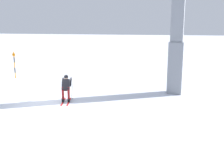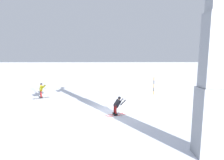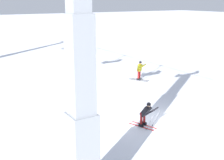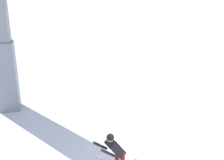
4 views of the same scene
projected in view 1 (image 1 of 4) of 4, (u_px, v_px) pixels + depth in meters
name	position (u px, v px, depth m)	size (l,w,h in m)	color
ground_plane	(47.00, 103.00, 14.34)	(260.00, 260.00, 0.00)	white
skier_carving_main	(66.00, 86.00, 14.56)	(1.75, 1.09, 1.61)	red
lift_tower_near	(177.00, 26.00, 15.68)	(0.88, 2.91, 10.15)	gray
trail_marker_pole	(14.00, 64.00, 21.13)	(0.07, 0.28, 2.16)	orange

